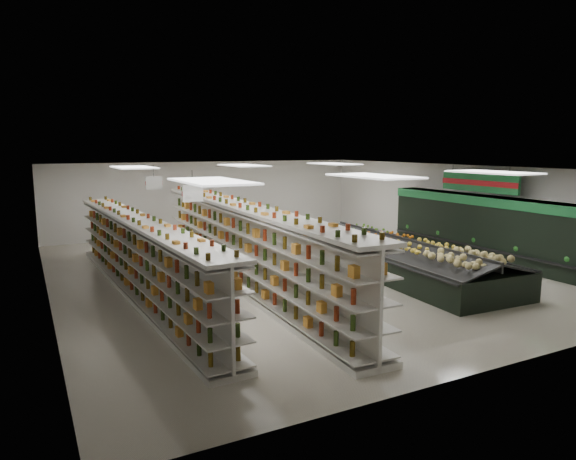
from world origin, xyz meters
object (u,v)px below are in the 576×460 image
produce_island (403,258)px  soda_endcap (203,224)px  gondola_left (140,261)px  shopper_main (372,270)px  shopper_background (143,240)px  gondola_center (243,248)px

produce_island → soda_endcap: 8.71m
gondola_left → shopper_main: gondola_left is taller
gondola_left → soda_endcap: gondola_left is taller
gondola_left → soda_endcap: 7.54m
gondola_left → shopper_background: bearing=74.0°
gondola_left → gondola_center: size_ratio=0.90×
produce_island → shopper_main: size_ratio=4.99×
gondola_center → produce_island: gondola_center is taller
gondola_center → produce_island: size_ratio=1.68×
shopper_main → shopper_background: size_ratio=0.87×
produce_island → soda_endcap: size_ratio=4.99×
gondola_center → soda_endcap: bearing=83.0°
shopper_background → gondola_center: bearing=-147.7°
gondola_center → shopper_background: size_ratio=7.31×
produce_island → shopper_background: (-6.81, 4.60, 0.37)m
gondola_left → produce_island: bearing=-13.2°
shopper_main → shopper_background: (-4.38, 6.27, 0.12)m
produce_island → soda_endcap: bearing=115.4°
shopper_main → shopper_background: 7.65m
gondola_left → shopper_main: size_ratio=7.56×
soda_endcap → shopper_main: size_ratio=1.00×
gondola_center → shopper_main: size_ratio=8.41×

